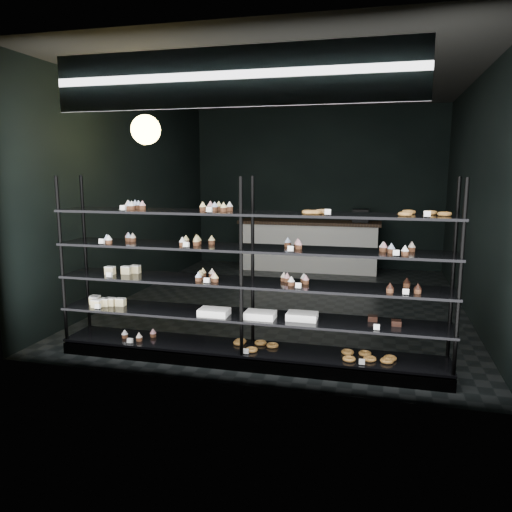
% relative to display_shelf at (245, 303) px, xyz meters
% --- Properties ---
extents(room, '(5.01, 6.01, 3.20)m').
position_rel_display_shelf_xyz_m(room, '(0.01, 2.45, 0.97)').
color(room, black).
rests_on(room, ground).
extents(display_shelf, '(4.00, 0.50, 1.91)m').
position_rel_display_shelf_xyz_m(display_shelf, '(0.00, 0.00, 0.00)').
color(display_shelf, black).
rests_on(display_shelf, room).
extents(signage, '(3.30, 0.05, 0.50)m').
position_rel_display_shelf_xyz_m(signage, '(0.01, -0.48, 2.12)').
color(signage, '#0D1F45').
rests_on(signage, room).
extents(pendant_lamp, '(0.36, 0.36, 0.91)m').
position_rel_display_shelf_xyz_m(pendant_lamp, '(-1.51, 0.98, 1.82)').
color(pendant_lamp, black).
rests_on(pendant_lamp, room).
extents(service_counter, '(2.75, 0.65, 1.23)m').
position_rel_display_shelf_xyz_m(service_counter, '(-0.05, 4.95, -0.13)').
color(service_counter, beige).
rests_on(service_counter, room).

